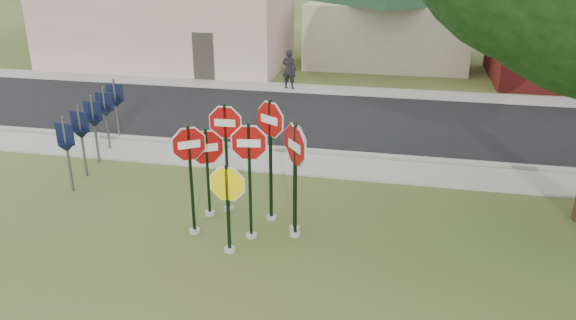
% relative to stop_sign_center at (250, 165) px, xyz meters
% --- Properties ---
extents(ground, '(120.00, 120.00, 0.00)m').
position_rel_stop_sign_center_xyz_m(ground, '(-0.14, -1.14, -1.67)').
color(ground, '#39501E').
rests_on(ground, ground).
extents(sidewalk_near, '(60.00, 1.60, 0.06)m').
position_rel_stop_sign_center_xyz_m(sidewalk_near, '(-0.14, 4.36, -1.64)').
color(sidewalk_near, '#96968E').
rests_on(sidewalk_near, ground).
extents(road, '(60.00, 7.00, 0.04)m').
position_rel_stop_sign_center_xyz_m(road, '(-0.14, 8.86, -1.65)').
color(road, black).
rests_on(road, ground).
extents(sidewalk_far, '(60.00, 1.60, 0.06)m').
position_rel_stop_sign_center_xyz_m(sidewalk_far, '(-0.14, 13.16, -1.64)').
color(sidewalk_far, '#96968E').
rests_on(sidewalk_far, ground).
extents(curb, '(60.00, 0.20, 0.14)m').
position_rel_stop_sign_center_xyz_m(curb, '(-0.14, 5.36, -1.60)').
color(curb, '#96968E').
rests_on(curb, ground).
extents(stop_sign_center, '(1.04, 0.24, 2.69)m').
position_rel_stop_sign_center_xyz_m(stop_sign_center, '(0.00, 0.00, 0.00)').
color(stop_sign_center, '#A29F97').
rests_on(stop_sign_center, ground).
extents(stop_sign_yellow, '(1.02, 0.24, 2.02)m').
position_rel_stop_sign_center_xyz_m(stop_sign_yellow, '(-0.27, -0.68, -0.50)').
color(stop_sign_yellow, '#A29F97').
rests_on(stop_sign_yellow, ground).
extents(stop_sign_left, '(0.84, 0.61, 2.57)m').
position_rel_stop_sign_center_xyz_m(stop_sign_left, '(-1.28, -0.07, -0.09)').
color(stop_sign_left, '#A29F97').
rests_on(stop_sign_left, ground).
extents(stop_sign_right, '(0.73, 0.94, 2.66)m').
position_rel_stop_sign_center_xyz_m(stop_sign_right, '(0.92, 0.27, 0.00)').
color(stop_sign_right, '#A29F97').
rests_on(stop_sign_right, ground).
extents(stop_sign_back_right, '(0.94, 0.61, 2.95)m').
position_rel_stop_sign_center_xyz_m(stop_sign_back_right, '(0.22, 0.91, 0.21)').
color(stop_sign_back_right, '#A29F97').
rests_on(stop_sign_back_right, ground).
extents(stop_sign_back_left, '(1.06, 0.24, 2.72)m').
position_rel_stop_sign_center_xyz_m(stop_sign_back_left, '(-0.89, 1.16, 0.03)').
color(stop_sign_back_left, '#A29F97').
rests_on(stop_sign_back_left, ground).
extents(stop_sign_far_right, '(0.79, 0.75, 2.61)m').
position_rel_stop_sign_center_xyz_m(stop_sign_far_right, '(0.85, 0.51, -0.05)').
color(stop_sign_far_right, '#A29F97').
rests_on(stop_sign_far_right, ground).
extents(stop_sign_far_left, '(0.97, 0.59, 2.24)m').
position_rel_stop_sign_center_xyz_m(stop_sign_far_left, '(-1.24, 0.83, -0.32)').
color(stop_sign_far_left, '#A29F97').
rests_on(stop_sign_far_left, ground).
extents(route_sign_row, '(1.43, 4.63, 2.00)m').
position_rel_stop_sign_center_xyz_m(route_sign_row, '(-5.54, 3.36, -0.45)').
color(route_sign_row, '#59595E').
rests_on(route_sign_row, ground).
extents(building_stucco, '(12.20, 6.20, 4.20)m').
position_rel_stop_sign_center_xyz_m(building_stucco, '(-9.14, 16.86, 0.47)').
color(building_stucco, beige).
rests_on(building_stucco, ground).
extents(pedestrian, '(0.66, 0.47, 1.68)m').
position_rel_stop_sign_center_xyz_m(pedestrian, '(-1.94, 13.00, -0.77)').
color(pedestrian, black).
rests_on(pedestrian, sidewalk_far).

